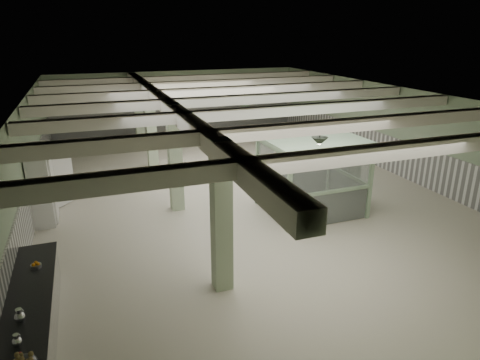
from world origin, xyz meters
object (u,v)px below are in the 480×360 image
object	(u,v)px
prep_counter	(32,321)
guard_booth	(312,162)
filing_cabinet	(350,181)
walkin_cooler	(44,182)

from	to	relation	value
prep_counter	guard_booth	distance (m)	9.14
prep_counter	filing_cabinet	world-z (taller)	filing_cabinet
prep_counter	walkin_cooler	world-z (taller)	walkin_cooler
guard_booth	filing_cabinet	xyz separation A→B (m)	(1.80, 0.43, -1.02)
filing_cabinet	prep_counter	bearing A→B (deg)	-152.16
filing_cabinet	walkin_cooler	bearing A→B (deg)	172.19
prep_counter	walkin_cooler	xyz separation A→B (m)	(-0.08, 6.52, 0.66)
walkin_cooler	prep_counter	bearing A→B (deg)	-89.26
prep_counter	filing_cabinet	distance (m)	10.88
prep_counter	guard_booth	size ratio (longest dim) A/B	1.54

